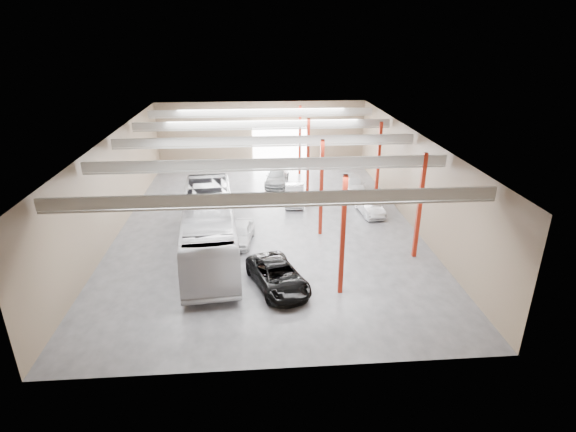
{
  "coord_description": "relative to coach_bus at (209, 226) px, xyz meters",
  "views": [
    {
      "loc": [
        -0.85,
        -31.75,
        13.84
      ],
      "look_at": [
        1.31,
        -3.75,
        2.2
      ],
      "focal_mm": 28.0,
      "sensor_mm": 36.0,
      "label": 1
    }
  ],
  "objects": [
    {
      "name": "coach_bus",
      "position": [
        0.0,
        0.0,
        0.0
      ],
      "size": [
        4.47,
        14.01,
        3.84
      ],
      "primitive_type": "imported",
      "rotation": [
        0.0,
        0.0,
        0.09
      ],
      "color": "silver",
      "rests_on": "ground"
    },
    {
      "name": "car_right_near",
      "position": [
        12.25,
        5.96,
        -1.23
      ],
      "size": [
        1.9,
        4.29,
        1.37
      ],
      "primitive_type": "imported",
      "rotation": [
        0.0,
        0.0,
        0.11
      ],
      "color": "#9E9EA3",
      "rests_on": "ground"
    },
    {
      "name": "black_sedan",
      "position": [
        4.24,
        -4.79,
        -1.17
      ],
      "size": [
        4.02,
        5.88,
        1.49
      ],
      "primitive_type": "imported",
      "rotation": [
        0.0,
        0.0,
        0.32
      ],
      "color": "black",
      "rests_on": "ground"
    },
    {
      "name": "car_row_c",
      "position": [
        5.24,
        14.11,
        -1.2
      ],
      "size": [
        2.82,
        5.25,
        1.45
      ],
      "primitive_type": "imported",
      "rotation": [
        0.0,
        0.0,
        -0.16
      ],
      "color": "slate",
      "rests_on": "ground"
    },
    {
      "name": "car_right_far",
      "position": [
        12.25,
        11.66,
        -1.19
      ],
      "size": [
        1.97,
        4.37,
        1.46
      ],
      "primitive_type": "imported",
      "rotation": [
        0.0,
        0.0,
        -0.06
      ],
      "color": "silver",
      "rests_on": "ground"
    },
    {
      "name": "depot_shell",
      "position": [
        4.08,
        4.89,
        3.06
      ],
      "size": [
        22.12,
        32.12,
        7.06
      ],
      "color": "#494A4E",
      "rests_on": "ground"
    },
    {
      "name": "car_row_b",
      "position": [
        6.45,
        8.91,
        -1.17
      ],
      "size": [
        2.0,
        4.7,
        1.51
      ],
      "primitive_type": "imported",
      "rotation": [
        0.0,
        0.0,
        -0.09
      ],
      "color": "#AAAAAE",
      "rests_on": "ground"
    },
    {
      "name": "car_row_a",
      "position": [
        1.95,
        1.41,
        -1.21
      ],
      "size": [
        2.24,
        4.37,
        1.42
      ],
      "primitive_type": "imported",
      "rotation": [
        0.0,
        0.0,
        -0.14
      ],
      "color": "white",
      "rests_on": "ground"
    }
  ]
}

